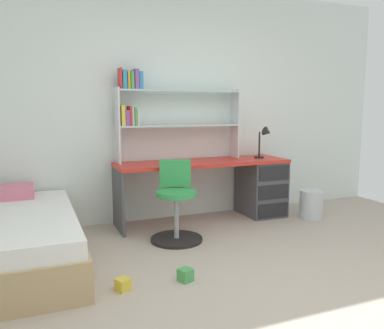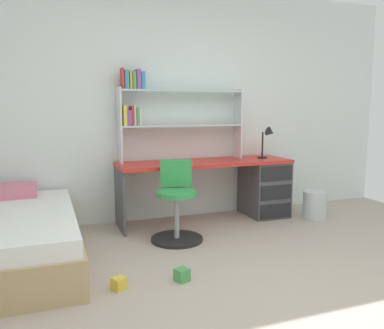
{
  "view_description": "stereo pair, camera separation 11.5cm",
  "coord_description": "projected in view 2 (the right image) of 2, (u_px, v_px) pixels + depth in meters",
  "views": [
    {
      "loc": [
        -1.57,
        -2.0,
        1.32
      ],
      "look_at": [
        -0.17,
        1.44,
        0.78
      ],
      "focal_mm": 36.94,
      "sensor_mm": 36.0,
      "label": 1
    },
    {
      "loc": [
        -1.47,
        -2.04,
        1.32
      ],
      "look_at": [
        -0.17,
        1.44,
        0.78
      ],
      "focal_mm": 36.94,
      "sensor_mm": 36.0,
      "label": 2
    }
  ],
  "objects": [
    {
      "name": "desk_lamp",
      "position": [
        269.0,
        137.0,
        4.77
      ],
      "size": [
        0.2,
        0.17,
        0.38
      ],
      "color": "black",
      "rests_on": "desk"
    },
    {
      "name": "toy_block_yellow_2",
      "position": [
        119.0,
        284.0,
        2.89
      ],
      "size": [
        0.12,
        0.12,
        0.09
      ],
      "primitive_type": "cube",
      "rotation": [
        0.0,
        0.0,
        2.04
      ],
      "color": "gold",
      "rests_on": "ground_plane"
    },
    {
      "name": "ground_plane",
      "position": [
        293.0,
        312.0,
        2.59
      ],
      "size": [
        5.87,
        5.87,
        0.02
      ],
      "primitive_type": "cube",
      "color": "#B2A393"
    },
    {
      "name": "swivel_chair",
      "position": [
        177.0,
        209.0,
        3.94
      ],
      "size": [
        0.52,
        0.52,
        0.8
      ],
      "color": "black",
      "rests_on": "ground_plane"
    },
    {
      "name": "waste_bin",
      "position": [
        315.0,
        205.0,
        4.7
      ],
      "size": [
        0.28,
        0.28,
        0.34
      ],
      "primitive_type": "cylinder",
      "color": "silver",
      "rests_on": "ground_plane"
    },
    {
      "name": "bed_platform",
      "position": [
        5.0,
        239.0,
        3.32
      ],
      "size": [
        1.18,
        1.85,
        0.56
      ],
      "color": "tan",
      "rests_on": "ground_plane"
    },
    {
      "name": "toy_block_green_0",
      "position": [
        182.0,
        275.0,
        3.03
      ],
      "size": [
        0.13,
        0.13,
        0.1
      ],
      "primitive_type": "cube",
      "rotation": [
        0.0,
        0.0,
        1.94
      ],
      "color": "#479E51",
      "rests_on": "ground_plane"
    },
    {
      "name": "room_shell",
      "position": [
        75.0,
        103.0,
        3.11
      ],
      "size": [
        5.87,
        5.87,
        2.72
      ],
      "color": "silver",
      "rests_on": "ground_plane"
    },
    {
      "name": "bookshelf_hutch",
      "position": [
        163.0,
        108.0,
        4.46
      ],
      "size": [
        1.46,
        0.22,
        1.03
      ],
      "color": "silver",
      "rests_on": "desk"
    },
    {
      "name": "desk",
      "position": [
        247.0,
        184.0,
        4.78
      ],
      "size": [
        2.02,
        0.57,
        0.71
      ],
      "color": "red",
      "rests_on": "ground_plane"
    }
  ]
}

